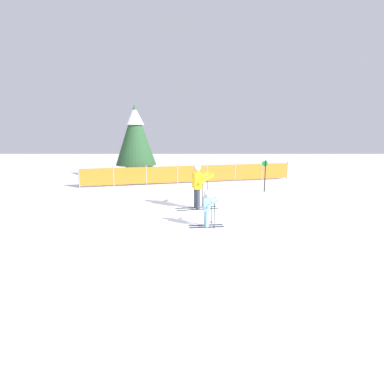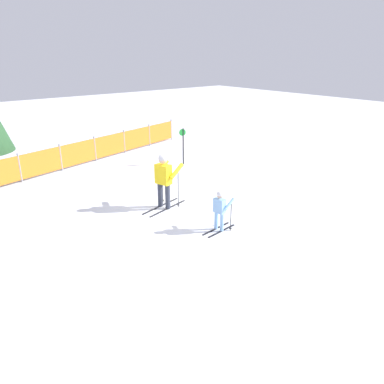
# 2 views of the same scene
# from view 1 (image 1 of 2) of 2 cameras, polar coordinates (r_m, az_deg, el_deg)

# --- Properties ---
(ground_plane) EXTENTS (60.00, 60.00, 0.00)m
(ground_plane) POSITION_cam_1_polar(r_m,az_deg,el_deg) (11.07, 1.78, -3.32)
(ground_plane) COLOR white
(skier_adult) EXTENTS (1.62, 0.83, 1.68)m
(skier_adult) POSITION_cam_1_polar(r_m,az_deg,el_deg) (10.97, 1.08, 1.92)
(skier_adult) COLOR black
(skier_adult) RESTS_ON ground_plane
(skier_child) EXTENTS (1.06, 0.53, 1.11)m
(skier_child) POSITION_cam_1_polar(r_m,az_deg,el_deg) (8.92, 2.85, -2.59)
(skier_child) COLOR black
(skier_child) RESTS_ON ground_plane
(safety_fence) EXTENTS (11.67, 3.11, 1.07)m
(safety_fence) POSITION_cam_1_polar(r_m,az_deg,el_deg) (16.81, 0.04, 3.52)
(safety_fence) COLOR gray
(safety_fence) RESTS_ON ground_plane
(conifer_far) EXTENTS (1.74, 1.74, 3.23)m
(conifer_far) POSITION_cam_1_polar(r_m,az_deg,el_deg) (19.02, -10.09, 8.65)
(conifer_far) COLOR #4C3823
(conifer_far) RESTS_ON ground_plane
(conifer_near) EXTENTS (2.36, 2.36, 4.38)m
(conifer_near) POSITION_cam_1_polar(r_m,az_deg,el_deg) (17.99, -10.78, 10.77)
(conifer_near) COLOR #4C3823
(conifer_near) RESTS_ON ground_plane
(trail_marker) EXTENTS (0.28, 0.09, 1.51)m
(trail_marker) POSITION_cam_1_polar(r_m,az_deg,el_deg) (14.65, 13.71, 3.62)
(trail_marker) COLOR black
(trail_marker) RESTS_ON ground_plane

